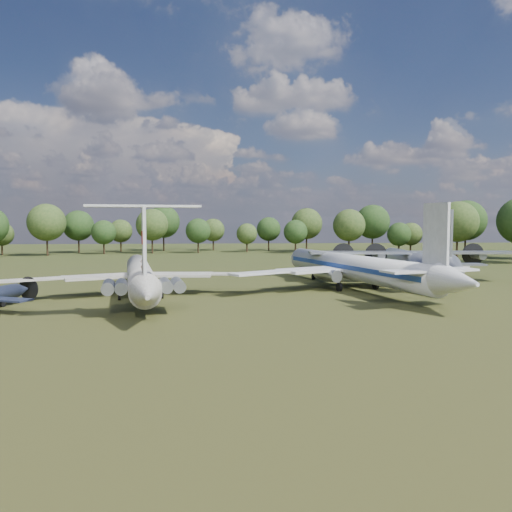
{
  "coord_description": "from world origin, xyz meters",
  "views": [
    {
      "loc": [
        4.49,
        -67.44,
        9.69
      ],
      "look_at": [
        9.6,
        -0.52,
        5.0
      ],
      "focal_mm": 35.0,
      "sensor_mm": 36.0,
      "label": 1
    }
  ],
  "objects_px": {
    "tu104_jet": "(354,272)",
    "person_on_il62": "(143,264)",
    "il62_airliner": "(140,280)",
    "an12_transport": "(415,267)"
  },
  "relations": [
    {
      "from": "il62_airliner",
      "to": "person_on_il62",
      "type": "xyz_separation_m",
      "value": [
        2.22,
        -12.12,
        3.06
      ]
    },
    {
      "from": "an12_transport",
      "to": "person_on_il62",
      "type": "distance_m",
      "value": 45.72
    },
    {
      "from": "tu104_jet",
      "to": "person_on_il62",
      "type": "height_order",
      "value": "person_on_il62"
    },
    {
      "from": "tu104_jet",
      "to": "an12_transport",
      "type": "xyz_separation_m",
      "value": [
        11.75,
        6.99,
        -0.04
      ]
    },
    {
      "from": "il62_airliner",
      "to": "an12_transport",
      "type": "height_order",
      "value": "an12_transport"
    },
    {
      "from": "il62_airliner",
      "to": "person_on_il62",
      "type": "bearing_deg",
      "value": -90.0
    },
    {
      "from": "tu104_jet",
      "to": "person_on_il62",
      "type": "distance_m",
      "value": 32.09
    },
    {
      "from": "il62_airliner",
      "to": "tu104_jet",
      "type": "distance_m",
      "value": 29.56
    },
    {
      "from": "tu104_jet",
      "to": "person_on_il62",
      "type": "relative_size",
      "value": 28.62
    },
    {
      "from": "tu104_jet",
      "to": "il62_airliner",
      "type": "bearing_deg",
      "value": 174.82
    }
  ]
}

